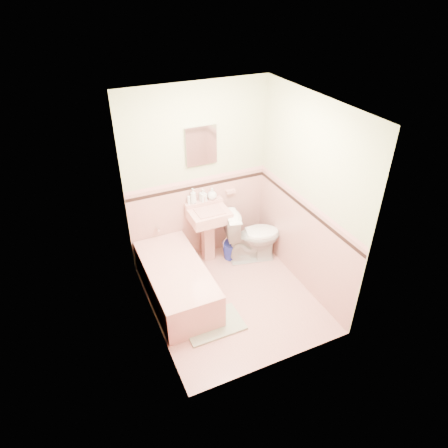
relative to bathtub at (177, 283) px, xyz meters
name	(u,v)px	position (x,y,z in m)	size (l,w,h in m)	color
floor	(232,298)	(0.63, -0.33, -0.23)	(2.20, 2.20, 0.00)	#D4938B
ceiling	(235,105)	(0.63, -0.33, 2.27)	(2.20, 2.20, 0.00)	white
wall_back	(198,177)	(0.63, 0.77, 1.02)	(2.50, 2.50, 0.00)	beige
wall_front	(285,274)	(0.63, -1.43, 1.02)	(2.50, 2.50, 0.00)	beige
wall_left	(147,237)	(-0.37, -0.33, 1.02)	(2.50, 2.50, 0.00)	beige
wall_right	(307,198)	(1.63, -0.33, 1.02)	(2.50, 2.50, 0.00)	beige
wainscot_back	(200,219)	(0.63, 0.76, 0.38)	(2.00, 2.00, 0.00)	#D79890
wainscot_front	(279,323)	(0.63, -1.42, 0.38)	(2.00, 2.00, 0.00)	#D79890
wainscot_left	(154,284)	(-0.36, -0.33, 0.38)	(2.20, 2.20, 0.00)	#D79890
wainscot_right	(301,242)	(1.62, -0.33, 0.38)	(2.20, 2.20, 0.00)	#D79890
accent_back	(199,186)	(0.63, 0.75, 0.90)	(2.00, 2.00, 0.00)	black
accent_front	(283,283)	(0.63, -1.41, 0.90)	(2.00, 2.00, 0.00)	black
accent_left	(149,247)	(-0.35, -0.33, 0.89)	(2.20, 2.20, 0.00)	black
accent_right	(305,208)	(1.61, -0.33, 0.89)	(2.20, 2.20, 0.00)	black
cap_back	(198,180)	(0.63, 0.75, 0.99)	(2.00, 2.00, 0.00)	#D49490
cap_front	(284,275)	(0.63, -1.41, 0.99)	(2.00, 2.00, 0.00)	#D49490
cap_left	(149,239)	(-0.35, -0.33, 1.00)	(2.20, 2.20, 0.00)	#D49490
cap_right	(306,201)	(1.61, -0.33, 1.00)	(2.20, 2.20, 0.00)	#D49490
bathtub	(177,283)	(0.00, 0.00, 0.00)	(0.70, 1.50, 0.45)	tan
tub_faucet	(158,228)	(0.00, 0.72, 0.41)	(0.04, 0.04, 0.12)	silver
sink	(209,236)	(0.68, 0.53, 0.20)	(0.54, 0.48, 0.85)	tan
sink_faucet	(205,199)	(0.68, 0.67, 0.72)	(0.02, 0.02, 0.10)	silver
medicine_cabinet	(201,146)	(0.68, 0.74, 1.47)	(0.40, 0.04, 0.51)	white
soap_dish	(231,191)	(1.10, 0.73, 0.72)	(0.13, 0.08, 0.04)	tan
soap_bottle_left	(193,196)	(0.53, 0.71, 0.79)	(0.08, 0.09, 0.22)	#B2B2B2
soap_bottle_mid	(203,195)	(0.67, 0.71, 0.77)	(0.08, 0.08, 0.18)	#B2B2B2
soap_bottle_right	(212,194)	(0.81, 0.71, 0.76)	(0.13, 0.13, 0.17)	#B2B2B2
tube	(189,200)	(0.47, 0.71, 0.74)	(0.04, 0.04, 0.12)	white
toilet	(253,235)	(1.27, 0.33, 0.17)	(0.44, 0.78, 0.79)	white
bucket	(231,250)	(0.99, 0.46, -0.09)	(0.26, 0.26, 0.26)	navy
bath_mat	(214,324)	(0.23, -0.66, -0.21)	(0.69, 0.46, 0.03)	gray
shoe	(213,315)	(0.27, -0.56, -0.17)	(0.15, 0.07, 0.06)	#BF1E59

